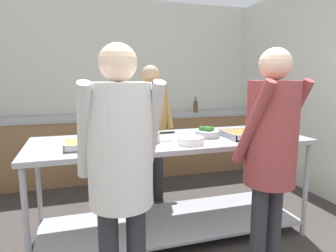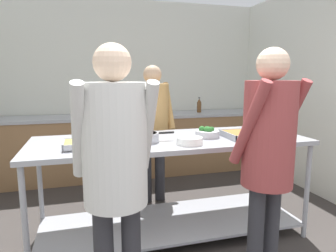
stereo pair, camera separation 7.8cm
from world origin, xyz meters
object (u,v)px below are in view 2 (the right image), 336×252
(sauce_pan, at_px, (143,137))
(water_bottle, at_px, (199,106))
(guest_serving_right, at_px, (115,158))
(broccoli_bowl, at_px, (207,133))
(guest_serving_left, at_px, (268,145))
(serving_tray_vegetables, at_px, (248,135))
(serving_tray_roast, at_px, (90,144))
(cook_behind_counter, at_px, (153,120))
(plate_stack, at_px, (189,141))

(sauce_pan, bearing_deg, water_bottle, 56.66)
(sauce_pan, relative_size, guest_serving_right, 0.25)
(broccoli_bowl, relative_size, guest_serving_right, 0.13)
(sauce_pan, bearing_deg, guest_serving_left, -49.33)
(sauce_pan, relative_size, guest_serving_left, 0.25)
(serving_tray_vegetables, distance_m, guest_serving_right, 1.50)
(broccoli_bowl, xyz_separation_m, serving_tray_vegetables, (0.36, -0.10, -0.02))
(serving_tray_roast, xyz_separation_m, cook_behind_counter, (0.73, 0.96, 0.03))
(guest_serving_left, distance_m, cook_behind_counter, 1.73)
(water_bottle, bearing_deg, sauce_pan, -123.34)
(broccoli_bowl, bearing_deg, cook_behind_counter, 111.24)
(water_bottle, bearing_deg, serving_tray_vegetables, -98.76)
(broccoli_bowl, height_order, water_bottle, water_bottle)
(serving_tray_vegetables, bearing_deg, cook_behind_counter, 126.21)
(serving_tray_roast, height_order, sauce_pan, sauce_pan)
(serving_tray_vegetables, bearing_deg, plate_stack, -168.23)
(sauce_pan, relative_size, cook_behind_counter, 0.25)
(serving_tray_vegetables, relative_size, guest_serving_left, 0.26)
(sauce_pan, bearing_deg, plate_stack, -28.72)
(plate_stack, relative_size, guest_serving_left, 0.14)
(serving_tray_vegetables, bearing_deg, broccoli_bowl, 164.52)
(guest_serving_left, relative_size, water_bottle, 7.00)
(guest_serving_right, height_order, cook_behind_counter, guest_serving_right)
(guest_serving_left, height_order, water_bottle, guest_serving_left)
(water_bottle, bearing_deg, guest_serving_right, -120.08)
(guest_serving_right, bearing_deg, water_bottle, 59.92)
(guest_serving_left, distance_m, guest_serving_right, 1.01)
(guest_serving_left, bearing_deg, cook_behind_counter, 103.59)
(serving_tray_roast, distance_m, guest_serving_left, 1.35)
(serving_tray_vegetables, xyz_separation_m, cook_behind_counter, (-0.69, 0.94, 0.03))
(plate_stack, relative_size, water_bottle, 0.95)
(cook_behind_counter, bearing_deg, guest_serving_right, -109.59)
(sauce_pan, distance_m, plate_stack, 0.40)
(sauce_pan, xyz_separation_m, guest_serving_right, (-0.32, -0.82, 0.05))
(cook_behind_counter, bearing_deg, guest_serving_left, -76.41)
(sauce_pan, height_order, water_bottle, water_bottle)
(sauce_pan, distance_m, cook_behind_counter, 0.92)
(cook_behind_counter, bearing_deg, sauce_pan, -107.81)
(sauce_pan, bearing_deg, serving_tray_roast, -170.19)
(serving_tray_roast, height_order, broccoli_bowl, broccoli_bowl)
(sauce_pan, distance_m, broccoli_bowl, 0.61)
(cook_behind_counter, bearing_deg, serving_tray_roast, -127.35)
(serving_tray_roast, distance_m, sauce_pan, 0.45)
(serving_tray_vegetables, relative_size, cook_behind_counter, 0.27)
(guest_serving_left, bearing_deg, plate_stack, 118.96)
(sauce_pan, xyz_separation_m, guest_serving_left, (0.69, -0.80, 0.06))
(serving_tray_roast, bearing_deg, serving_tray_vegetables, 0.56)
(sauce_pan, distance_m, serving_tray_vegetables, 0.97)
(broccoli_bowl, bearing_deg, serving_tray_vegetables, -15.48)
(plate_stack, bearing_deg, water_bottle, 66.52)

